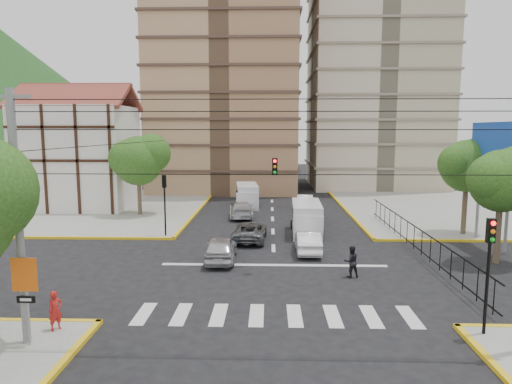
{
  "coord_description": "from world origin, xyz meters",
  "views": [
    {
      "loc": [
        -0.28,
        -24.31,
        7.74
      ],
      "look_at": [
        -1.1,
        3.09,
        4.0
      ],
      "focal_mm": 32.0,
      "sensor_mm": 36.0,
      "label": 1
    }
  ],
  "objects_px": {
    "van_right_lane": "(307,220)",
    "traffic_light_nw": "(165,195)",
    "car_white_front_right": "(308,242)",
    "van_left_lane": "(247,196)",
    "pedestrian_crosswalk": "(351,261)",
    "traffic_light_se": "(489,257)",
    "car_silver_front_left": "(221,249)",
    "pedestrian_sw_corner": "(55,311)",
    "district_sign": "(25,283)"
  },
  "relations": [
    {
      "from": "van_right_lane",
      "to": "pedestrian_sw_corner",
      "type": "xyz_separation_m",
      "value": [
        -10.91,
        -16.92,
        -0.24
      ]
    },
    {
      "from": "van_right_lane",
      "to": "van_left_lane",
      "type": "bearing_deg",
      "value": 114.73
    },
    {
      "from": "traffic_light_nw",
      "to": "car_white_front_right",
      "type": "xyz_separation_m",
      "value": [
        9.97,
        -3.76,
        -2.41
      ]
    },
    {
      "from": "traffic_light_se",
      "to": "traffic_light_nw",
      "type": "xyz_separation_m",
      "value": [
        -15.6,
        15.6,
        0.0
      ]
    },
    {
      "from": "van_left_lane",
      "to": "car_white_front_right",
      "type": "bearing_deg",
      "value": -80.02
    },
    {
      "from": "van_right_lane",
      "to": "car_silver_front_left",
      "type": "distance_m",
      "value": 8.99
    },
    {
      "from": "van_left_lane",
      "to": "car_white_front_right",
      "type": "relative_size",
      "value": 1.25
    },
    {
      "from": "traffic_light_se",
      "to": "pedestrian_crosswalk",
      "type": "bearing_deg",
      "value": 118.25
    },
    {
      "from": "car_white_front_right",
      "to": "pedestrian_sw_corner",
      "type": "distance_m",
      "value": 16.0
    },
    {
      "from": "van_left_lane",
      "to": "car_white_front_right",
      "type": "distance_m",
      "value": 17.47
    },
    {
      "from": "car_silver_front_left",
      "to": "traffic_light_nw",
      "type": "bearing_deg",
      "value": -52.78
    },
    {
      "from": "pedestrian_sw_corner",
      "to": "pedestrian_crosswalk",
      "type": "relative_size",
      "value": 0.9
    },
    {
      "from": "traffic_light_nw",
      "to": "pedestrian_crosswalk",
      "type": "xyz_separation_m",
      "value": [
        11.85,
        -8.63,
        -2.26
      ]
    },
    {
      "from": "district_sign",
      "to": "pedestrian_crosswalk",
      "type": "relative_size",
      "value": 1.89
    },
    {
      "from": "traffic_light_se",
      "to": "van_right_lane",
      "type": "distance_m",
      "value": 17.68
    },
    {
      "from": "van_right_lane",
      "to": "car_white_front_right",
      "type": "height_order",
      "value": "van_right_lane"
    },
    {
      "from": "traffic_light_nw",
      "to": "car_white_front_right",
      "type": "height_order",
      "value": "traffic_light_nw"
    },
    {
      "from": "district_sign",
      "to": "van_right_lane",
      "type": "height_order",
      "value": "district_sign"
    },
    {
      "from": "car_silver_front_left",
      "to": "traffic_light_se",
      "type": "bearing_deg",
      "value": 136.87
    },
    {
      "from": "van_right_lane",
      "to": "car_silver_front_left",
      "type": "relative_size",
      "value": 1.21
    },
    {
      "from": "van_right_lane",
      "to": "pedestrian_sw_corner",
      "type": "bearing_deg",
      "value": -121.05
    },
    {
      "from": "traffic_light_nw",
      "to": "pedestrian_sw_corner",
      "type": "bearing_deg",
      "value": -92.25
    },
    {
      "from": "van_left_lane",
      "to": "pedestrian_crosswalk",
      "type": "relative_size",
      "value": 3.13
    },
    {
      "from": "van_right_lane",
      "to": "van_left_lane",
      "type": "distance_m",
      "value": 12.92
    },
    {
      "from": "car_silver_front_left",
      "to": "van_right_lane",
      "type": "bearing_deg",
      "value": -130.34
    },
    {
      "from": "car_silver_front_left",
      "to": "car_white_front_right",
      "type": "distance_m",
      "value": 5.7
    },
    {
      "from": "van_left_lane",
      "to": "car_silver_front_left",
      "type": "height_order",
      "value": "van_left_lane"
    },
    {
      "from": "van_right_lane",
      "to": "van_left_lane",
      "type": "height_order",
      "value": "van_right_lane"
    },
    {
      "from": "car_silver_front_left",
      "to": "district_sign",
      "type": "bearing_deg",
      "value": 61.88
    },
    {
      "from": "traffic_light_nw",
      "to": "van_right_lane",
      "type": "xyz_separation_m",
      "value": [
        10.3,
        1.15,
        -1.96
      ]
    },
    {
      "from": "district_sign",
      "to": "pedestrian_crosswalk",
      "type": "height_order",
      "value": "district_sign"
    },
    {
      "from": "van_right_lane",
      "to": "car_white_front_right",
      "type": "relative_size",
      "value": 1.25
    },
    {
      "from": "van_left_lane",
      "to": "van_right_lane",
      "type": "bearing_deg",
      "value": -72.72
    },
    {
      "from": "traffic_light_nw",
      "to": "car_silver_front_left",
      "type": "relative_size",
      "value": 1.0
    },
    {
      "from": "traffic_light_se",
      "to": "car_silver_front_left",
      "type": "height_order",
      "value": "traffic_light_se"
    },
    {
      "from": "van_right_lane",
      "to": "car_white_front_right",
      "type": "xyz_separation_m",
      "value": [
        -0.33,
        -4.92,
        -0.45
      ]
    },
    {
      "from": "traffic_light_nw",
      "to": "pedestrian_crosswalk",
      "type": "height_order",
      "value": "traffic_light_nw"
    },
    {
      "from": "van_right_lane",
      "to": "pedestrian_crosswalk",
      "type": "height_order",
      "value": "van_right_lane"
    },
    {
      "from": "district_sign",
      "to": "van_right_lane",
      "type": "distance_m",
      "value": 21.45
    },
    {
      "from": "van_left_lane",
      "to": "pedestrian_sw_corner",
      "type": "height_order",
      "value": "van_left_lane"
    },
    {
      "from": "van_left_lane",
      "to": "car_white_front_right",
      "type": "height_order",
      "value": "van_left_lane"
    },
    {
      "from": "traffic_light_se",
      "to": "car_silver_front_left",
      "type": "distance_m",
      "value": 14.87
    },
    {
      "from": "traffic_light_se",
      "to": "pedestrian_crosswalk",
      "type": "relative_size",
      "value": 2.6
    },
    {
      "from": "van_left_lane",
      "to": "district_sign",
      "type": "bearing_deg",
      "value": -107.41
    },
    {
      "from": "traffic_light_se",
      "to": "car_white_front_right",
      "type": "xyz_separation_m",
      "value": [
        -5.63,
        11.84,
        -2.41
      ]
    },
    {
      "from": "district_sign",
      "to": "pedestrian_crosswalk",
      "type": "distance_m",
      "value": 15.44
    },
    {
      "from": "car_white_front_right",
      "to": "car_silver_front_left",
      "type": "bearing_deg",
      "value": 21.53
    },
    {
      "from": "district_sign",
      "to": "car_silver_front_left",
      "type": "bearing_deg",
      "value": 63.25
    },
    {
      "from": "pedestrian_sw_corner",
      "to": "car_white_front_right",
      "type": "bearing_deg",
      "value": -3.09
    },
    {
      "from": "van_right_lane",
      "to": "traffic_light_nw",
      "type": "bearing_deg",
      "value": -171.82
    }
  ]
}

